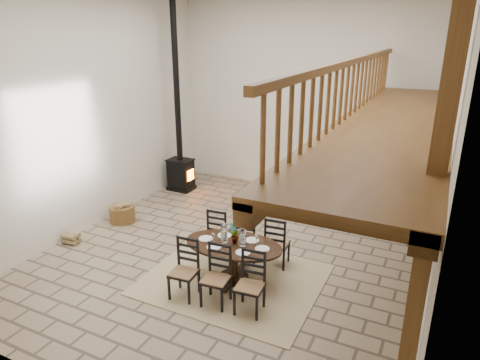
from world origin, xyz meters
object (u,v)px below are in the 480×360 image
at_px(dining_table, 233,261).
at_px(wood_stove, 180,150).
at_px(log_basket, 122,213).
at_px(log_stack, 71,238).

bearing_deg(dining_table, wood_stove, 129.20).
distance_m(dining_table, log_basket, 3.59).
xyz_separation_m(wood_stove, log_stack, (-0.28, -3.69, -1.01)).
relative_size(wood_stove, log_stack, 13.97).
bearing_deg(dining_table, log_stack, 178.76).
xyz_separation_m(log_basket, log_stack, (-0.23, -1.32, -0.09)).
height_order(dining_table, wood_stove, wood_stove).
xyz_separation_m(dining_table, log_stack, (-3.65, -0.26, -0.27)).
bearing_deg(dining_table, log_basket, 157.48).
bearing_deg(log_stack, dining_table, 4.06).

